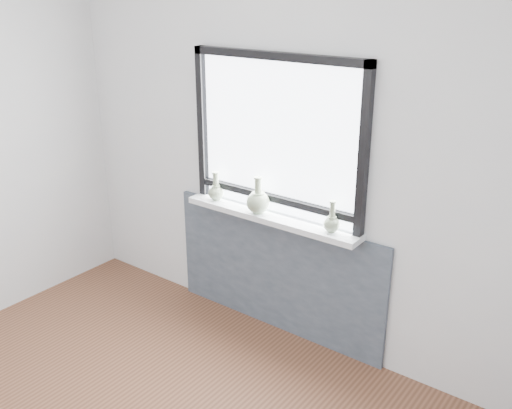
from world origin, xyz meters
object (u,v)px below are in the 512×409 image
Objects in this scene: windowsill at (270,217)px; vase_b at (258,201)px; vase_c at (332,223)px; vase_a at (216,191)px.

windowsill is 5.24× the size of vase_b.
vase_c reaches higher than windowsill.
vase_b reaches higher than vase_c.
vase_a is 1.02× the size of vase_c.
vase_c is at bearing -0.03° from vase_a.
vase_a is (-0.47, -0.00, 0.09)m from windowsill.
windowsill is 0.14m from vase_b.
windowsill is at bearing 0.57° from vase_a.
vase_b reaches higher than windowsill.
windowsill is at bearing 15.57° from vase_b.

